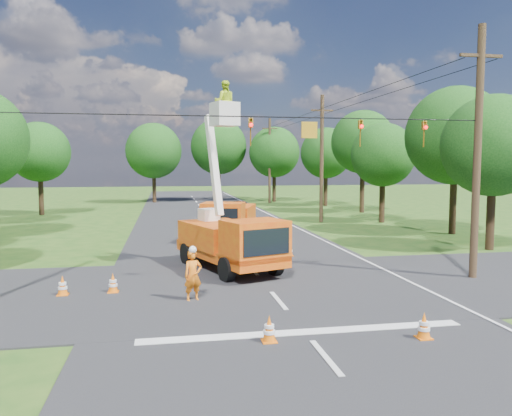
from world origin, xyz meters
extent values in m
plane|color=#224C16|center=(0.00, 20.00, 0.00)|extent=(140.00, 140.00, 0.00)
cube|color=black|center=(0.00, 20.00, 0.00)|extent=(12.00, 100.00, 0.06)
cube|color=black|center=(0.00, 2.00, 0.00)|extent=(56.00, 10.00, 0.07)
cube|color=silver|center=(0.00, -3.20, 0.00)|extent=(9.00, 0.45, 0.02)
cube|color=silver|center=(5.60, 20.00, 0.00)|extent=(0.12, 90.00, 0.02)
cube|color=orange|center=(-1.00, 5.42, 0.76)|extent=(4.36, 6.78, 0.48)
cube|color=orange|center=(-0.22, 3.28, 1.59)|extent=(2.81, 2.49, 1.59)
cube|color=black|center=(0.08, 2.43, 1.64)|extent=(1.92, 0.74, 1.01)
cube|color=orange|center=(-1.28, 6.22, 1.43)|extent=(3.68, 4.54, 1.06)
cylinder|color=black|center=(-1.36, 3.15, 0.49)|extent=(0.65, 1.03, 0.98)
cylinder|color=black|center=(0.74, 3.91, 0.49)|extent=(0.65, 1.03, 0.98)
cylinder|color=black|center=(-2.73, 6.94, 0.49)|extent=(0.65, 1.03, 0.98)
cylinder|color=black|center=(-0.63, 7.70, 0.49)|extent=(0.65, 1.03, 0.98)
cube|color=silver|center=(-1.68, 7.32, 2.23)|extent=(1.02, 1.02, 0.58)
cube|color=silver|center=(-1.48, 6.77, 4.56)|extent=(0.76, 1.43, 4.60)
cube|color=silver|center=(-1.10, 5.72, 6.74)|extent=(1.29, 1.29, 1.01)
imported|color=#C6E526|center=(-1.10, 5.72, 7.27)|extent=(0.93, 0.75, 1.80)
cube|color=orange|center=(0.24, 14.53, 0.77)|extent=(4.15, 6.80, 0.48)
cube|color=orange|center=(-0.45, 12.34, 1.60)|extent=(2.78, 2.43, 1.60)
cube|color=black|center=(-0.72, 11.48, 1.65)|extent=(1.95, 0.67, 1.01)
cube|color=orange|center=(0.49, 15.34, 1.44)|extent=(3.57, 4.51, 1.06)
cylinder|color=black|center=(-1.44, 12.93, 0.49)|extent=(0.62, 1.04, 0.98)
cylinder|color=black|center=(0.70, 12.26, 0.49)|extent=(0.62, 1.04, 0.98)
cylinder|color=black|center=(-0.22, 16.79, 0.49)|extent=(0.62, 1.04, 0.98)
cylinder|color=black|center=(1.91, 16.12, 0.49)|extent=(0.62, 1.04, 0.98)
imported|color=orange|center=(-2.80, 0.62, 0.86)|extent=(0.73, 0.59, 1.72)
imported|color=black|center=(2.85, 27.63, 0.70)|extent=(2.03, 4.23, 1.39)
cone|color=orange|center=(-1.09, -3.70, 0.38)|extent=(0.36, 0.36, 0.70)
cube|color=orange|center=(-1.09, -3.70, 0.04)|extent=(0.38, 0.38, 0.04)
cylinder|color=white|center=(-1.09, -3.70, 0.44)|extent=(0.26, 0.26, 0.09)
cylinder|color=white|center=(-1.09, -3.70, 0.29)|extent=(0.31, 0.31, 0.09)
cone|color=orange|center=(2.95, -4.19, 0.38)|extent=(0.36, 0.36, 0.70)
cube|color=orange|center=(2.95, -4.19, 0.04)|extent=(0.38, 0.38, 0.04)
cylinder|color=white|center=(2.95, -4.19, 0.44)|extent=(0.26, 0.26, 0.09)
cylinder|color=white|center=(2.95, -4.19, 0.29)|extent=(0.31, 0.31, 0.09)
cone|color=orange|center=(2.37, 7.96, 0.38)|extent=(0.36, 0.36, 0.70)
cube|color=orange|center=(2.37, 7.96, 0.04)|extent=(0.38, 0.38, 0.04)
cylinder|color=white|center=(2.37, 7.96, 0.44)|extent=(0.26, 0.26, 0.09)
cylinder|color=white|center=(2.37, 7.96, 0.29)|extent=(0.31, 0.31, 0.09)
cone|color=orange|center=(1.76, 11.54, 0.38)|extent=(0.36, 0.36, 0.70)
cube|color=orange|center=(1.76, 11.54, 0.04)|extent=(0.38, 0.38, 0.04)
cylinder|color=white|center=(1.76, 11.54, 0.44)|extent=(0.26, 0.26, 0.09)
cylinder|color=white|center=(1.76, 11.54, 0.29)|extent=(0.31, 0.31, 0.09)
cone|color=orange|center=(-5.56, 2.16, 0.38)|extent=(0.36, 0.36, 0.70)
cube|color=orange|center=(-5.56, 2.16, 0.04)|extent=(0.38, 0.38, 0.04)
cylinder|color=white|center=(-5.56, 2.16, 0.44)|extent=(0.26, 0.26, 0.09)
cylinder|color=white|center=(-5.56, 2.16, 0.29)|extent=(0.31, 0.31, 0.09)
cone|color=orange|center=(-7.25, 2.07, 0.38)|extent=(0.36, 0.36, 0.70)
cube|color=orange|center=(-7.25, 2.07, 0.04)|extent=(0.38, 0.38, 0.04)
cylinder|color=white|center=(-7.25, 2.07, 0.44)|extent=(0.26, 0.26, 0.09)
cylinder|color=white|center=(-7.25, 2.07, 0.29)|extent=(0.31, 0.31, 0.09)
cone|color=orange|center=(3.57, 16.65, 0.38)|extent=(0.36, 0.36, 0.70)
cube|color=orange|center=(3.57, 16.65, 0.04)|extent=(0.38, 0.38, 0.04)
cylinder|color=white|center=(3.57, 16.65, 0.44)|extent=(0.26, 0.26, 0.09)
cylinder|color=white|center=(3.57, 16.65, 0.29)|extent=(0.31, 0.31, 0.09)
cylinder|color=#4C3823|center=(8.50, 2.00, 5.00)|extent=(0.30, 0.30, 10.00)
cube|color=#4C3823|center=(8.50, 2.00, 8.80)|extent=(1.80, 0.12, 0.12)
cylinder|color=#4C3823|center=(8.50, 22.00, 5.00)|extent=(0.30, 0.30, 10.00)
cube|color=#4C3823|center=(8.50, 22.00, 8.80)|extent=(1.80, 0.12, 0.12)
cylinder|color=#4C3823|center=(8.50, 42.00, 5.00)|extent=(0.30, 0.30, 10.00)
cube|color=#4C3823|center=(8.50, 42.00, 8.80)|extent=(1.80, 0.12, 0.12)
cylinder|color=black|center=(-0.50, 2.00, 6.30)|extent=(18.00, 0.04, 0.04)
cube|color=#B98216|center=(1.60, 2.00, 5.85)|extent=(0.60, 0.05, 0.60)
imported|color=#B98216|center=(-0.60, 2.00, 5.75)|extent=(0.16, 0.20, 1.00)
sphere|color=#FF0C0C|center=(-0.60, 1.88, 6.00)|extent=(0.14, 0.14, 0.14)
imported|color=#B98216|center=(3.60, 2.00, 5.75)|extent=(0.16, 0.20, 1.00)
sphere|color=#FF0C0C|center=(3.60, 1.88, 6.00)|extent=(0.14, 0.14, 0.14)
imported|color=#B98216|center=(6.20, 2.00, 5.75)|extent=(0.16, 0.20, 1.00)
sphere|color=#FF0C0C|center=(6.20, 1.88, 6.00)|extent=(0.14, 0.14, 0.14)
cylinder|color=#382616|center=(-14.80, 32.00, 2.02)|extent=(0.44, 0.44, 4.05)
sphere|color=#113F11|center=(-14.80, 32.00, 5.70)|extent=(5.40, 5.40, 5.40)
cylinder|color=#382616|center=(13.50, 8.00, 1.98)|extent=(0.44, 0.44, 3.96)
sphere|color=#113F11|center=(13.50, 8.00, 5.58)|extent=(5.40, 5.40, 5.40)
cylinder|color=#382616|center=(15.00, 14.00, 2.29)|extent=(0.44, 0.44, 4.58)
sphere|color=#113F11|center=(15.00, 14.00, 6.45)|extent=(6.40, 6.40, 6.40)
cylinder|color=#382616|center=(13.20, 21.00, 1.89)|extent=(0.44, 0.44, 3.78)
sphere|color=#113F11|center=(13.20, 21.00, 5.33)|extent=(5.00, 5.00, 5.00)
cylinder|color=#382616|center=(14.80, 29.00, 2.38)|extent=(0.44, 0.44, 4.75)
sphere|color=#113F11|center=(14.80, 29.00, 6.70)|extent=(6.00, 6.00, 6.00)
cylinder|color=#382616|center=(13.80, 37.00, 2.07)|extent=(0.44, 0.44, 4.14)
sphere|color=#113F11|center=(13.80, 37.00, 5.83)|extent=(5.60, 5.60, 5.60)
cylinder|color=#382616|center=(-5.00, 45.00, 2.20)|extent=(0.44, 0.44, 4.40)
sphere|color=#113F11|center=(-5.00, 45.00, 6.20)|extent=(6.60, 6.60, 6.60)
cylinder|color=#382616|center=(3.00, 47.00, 2.42)|extent=(0.44, 0.44, 4.84)
sphere|color=#113F11|center=(3.00, 47.00, 6.82)|extent=(7.00, 7.00, 7.00)
cylinder|color=#382616|center=(9.50, 44.00, 2.16)|extent=(0.44, 0.44, 4.31)
sphere|color=#113F11|center=(9.50, 44.00, 6.08)|extent=(6.20, 6.20, 6.20)
camera|label=1|loc=(-3.66, -15.93, 4.58)|focal=35.00mm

